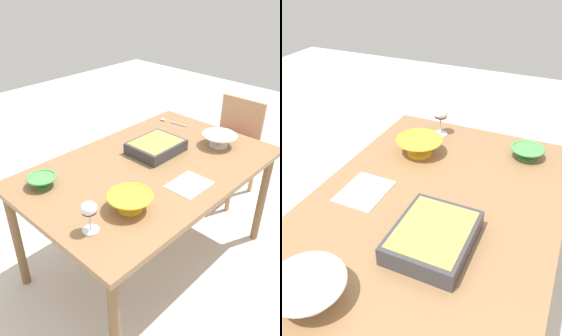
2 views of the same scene
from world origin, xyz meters
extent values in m
plane|color=beige|center=(0.00, 0.00, 0.00)|extent=(8.00, 8.00, 0.00)
cube|color=olive|center=(0.00, 0.00, 0.71)|extent=(1.47, 0.94, 0.03)
cylinder|color=brown|center=(-0.68, -0.42, 0.35)|extent=(0.05, 0.05, 0.69)
cylinder|color=brown|center=(0.68, -0.42, 0.35)|extent=(0.05, 0.05, 0.69)
cylinder|color=brown|center=(-0.68, 0.42, 0.35)|extent=(0.05, 0.05, 0.69)
cylinder|color=brown|center=(0.68, 0.42, 0.35)|extent=(0.05, 0.05, 0.69)
cube|color=#B22D2D|center=(-1.01, -0.08, 0.44)|extent=(0.41, 0.39, 0.02)
cube|color=tan|center=(-1.20, -0.08, 0.62)|extent=(0.02, 0.38, 0.35)
cylinder|color=tan|center=(-0.83, -0.26, 0.21)|extent=(0.04, 0.04, 0.43)
cylinder|color=tan|center=(-0.83, 0.10, 0.21)|extent=(0.04, 0.04, 0.43)
cylinder|color=tan|center=(-1.20, -0.26, 0.21)|extent=(0.04, 0.04, 0.43)
cylinder|color=tan|center=(-1.20, 0.10, 0.21)|extent=(0.04, 0.04, 0.43)
cylinder|color=white|center=(0.59, 0.19, 0.73)|extent=(0.08, 0.08, 0.01)
cylinder|color=white|center=(0.59, 0.19, 0.77)|extent=(0.01, 0.01, 0.09)
ellipsoid|color=white|center=(0.59, 0.19, 0.84)|extent=(0.07, 0.07, 0.06)
ellipsoid|color=#4C0A19|center=(0.59, 0.19, 0.83)|extent=(0.06, 0.06, 0.02)
cube|color=#38383D|center=(-0.15, -0.09, 0.76)|extent=(0.31, 0.25, 0.07)
cube|color=#9E8C47|center=(-0.15, -0.09, 0.79)|extent=(0.28, 0.23, 0.02)
cylinder|color=yellow|center=(0.37, 0.21, 0.73)|extent=(0.12, 0.12, 0.01)
cone|color=yellow|center=(0.37, 0.21, 0.77)|extent=(0.21, 0.21, 0.07)
torus|color=yellow|center=(0.37, 0.21, 0.80)|extent=(0.22, 0.22, 0.01)
cylinder|color=#4C994C|center=(0.54, -0.26, 0.73)|extent=(0.08, 0.08, 0.01)
cone|color=#4C994C|center=(0.54, -0.26, 0.75)|extent=(0.15, 0.15, 0.04)
torus|color=#4C994C|center=(0.54, -0.26, 0.78)|extent=(0.15, 0.15, 0.01)
cylinder|color=white|center=(-0.48, 0.14, 0.73)|extent=(0.12, 0.12, 0.01)
cone|color=white|center=(-0.48, 0.14, 0.77)|extent=(0.21, 0.21, 0.07)
torus|color=white|center=(-0.48, 0.14, 0.80)|extent=(0.22, 0.22, 0.01)
cylinder|color=silver|center=(-0.57, -0.24, 0.73)|extent=(0.03, 0.13, 0.01)
ellipsoid|color=silver|center=(-0.55, -0.37, 0.73)|extent=(0.04, 0.05, 0.01)
cube|color=#B2CCB7|center=(0.01, 0.28, 0.73)|extent=(0.22, 0.18, 0.00)
camera|label=1|loc=(1.27, 1.14, 1.72)|focal=36.93mm
camera|label=2|loc=(-0.92, -0.40, 1.57)|focal=37.34mm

